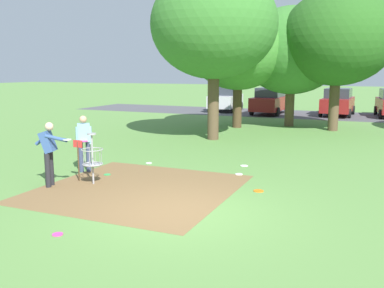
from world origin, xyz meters
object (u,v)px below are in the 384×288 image
(disc_golf_basket, at_px, (91,156))
(parked_car_center_left, at_px, (270,101))
(tree_mid_center, at_px, (338,38))
(frisbee_mid_grass, at_px, (239,174))
(tree_mid_right, at_px, (214,25))
(parked_car_center_right, at_px, (338,102))
(player_throwing, at_px, (49,150))
(tree_mid_left, at_px, (292,51))
(frisbee_far_right, at_px, (107,175))
(parked_car_leftmost, at_px, (226,99))
(tree_near_right, at_px, (238,48))
(frisbee_scattered_a, at_px, (259,191))
(frisbee_near_basket, at_px, (149,163))
(frisbee_by_tee, at_px, (58,234))
(frisbee_far_left, at_px, (244,166))
(player_foreground_watching, at_px, (84,140))

(disc_golf_basket, height_order, parked_car_center_left, parked_car_center_left)
(tree_mid_center, bearing_deg, frisbee_mid_grass, -98.52)
(tree_mid_right, bearing_deg, parked_car_center_right, 71.77)
(player_throwing, xyz_separation_m, tree_mid_center, (5.84, 14.06, 3.62))
(tree_mid_left, xyz_separation_m, tree_mid_right, (-2.24, -5.95, 0.87))
(frisbee_far_right, relative_size, parked_car_leftmost, 0.05)
(disc_golf_basket, relative_size, tree_near_right, 0.22)
(frisbee_mid_grass, bearing_deg, parked_car_leftmost, 110.02)
(player_throwing, xyz_separation_m, tree_mid_left, (3.45, 14.97, 3.08))
(frisbee_scattered_a, height_order, tree_mid_center, tree_mid_center)
(frisbee_near_basket, bearing_deg, tree_mid_center, 65.48)
(tree_near_right, bearing_deg, tree_mid_center, 8.99)
(frisbee_near_basket, distance_m, tree_mid_left, 12.40)
(tree_near_right, bearing_deg, frisbee_by_tee, -84.64)
(disc_golf_basket, bearing_deg, tree_mid_center, 69.57)
(player_throwing, xyz_separation_m, frisbee_mid_grass, (4.21, 3.21, -0.98))
(player_throwing, distance_m, frisbee_far_right, 2.01)
(tree_mid_left, relative_size, parked_car_center_left, 1.50)
(frisbee_near_basket, distance_m, frisbee_far_left, 3.13)
(tree_near_right, bearing_deg, frisbee_near_basket, -89.79)
(player_throwing, height_order, parked_car_leftmost, parked_car_leftmost)
(frisbee_by_tee, distance_m, tree_mid_right, 12.72)
(parked_car_center_right, bearing_deg, tree_mid_right, -108.23)
(tree_mid_left, distance_m, parked_car_center_right, 7.76)
(tree_mid_right, xyz_separation_m, parked_car_center_left, (-0.26, 11.99, -4.02))
(disc_golf_basket, height_order, frisbee_near_basket, disc_golf_basket)
(frisbee_mid_grass, relative_size, parked_car_center_left, 0.05)
(frisbee_far_left, distance_m, parked_car_center_right, 17.50)
(tree_mid_right, bearing_deg, tree_mid_left, 69.39)
(disc_golf_basket, xyz_separation_m, tree_mid_right, (0.37, 8.37, 4.19))
(frisbee_near_basket, xyz_separation_m, parked_car_center_right, (4.39, 18.28, 0.91))
(frisbee_near_basket, relative_size, parked_car_center_left, 0.05)
(frisbee_near_basket, bearing_deg, disc_golf_basket, -93.61)
(frisbee_far_right, distance_m, tree_mid_right, 8.91)
(frisbee_by_tee, bearing_deg, tree_mid_left, 86.85)
(player_foreground_watching, distance_m, frisbee_scattered_a, 5.46)
(frisbee_mid_grass, bearing_deg, frisbee_scattered_a, -56.70)
(parked_car_center_right, bearing_deg, disc_golf_basket, -102.21)
(frisbee_near_basket, xyz_separation_m, tree_mid_left, (2.43, 11.47, 4.06))
(parked_car_center_right, bearing_deg, tree_mid_center, -86.88)
(player_throwing, bearing_deg, frisbee_mid_grass, 37.29)
(frisbee_near_basket, height_order, frisbee_by_tee, same)
(player_throwing, relative_size, frisbee_far_right, 8.40)
(player_foreground_watching, bearing_deg, tree_near_right, 84.27)
(frisbee_far_right, relative_size, tree_mid_left, 0.03)
(frisbee_scattered_a, height_order, tree_near_right, tree_near_right)
(disc_golf_basket, bearing_deg, parked_car_leftmost, 99.27)
(player_foreground_watching, distance_m, frisbee_far_left, 5.07)
(player_throwing, distance_m, tree_mid_center, 15.65)
(disc_golf_basket, relative_size, tree_mid_center, 0.20)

